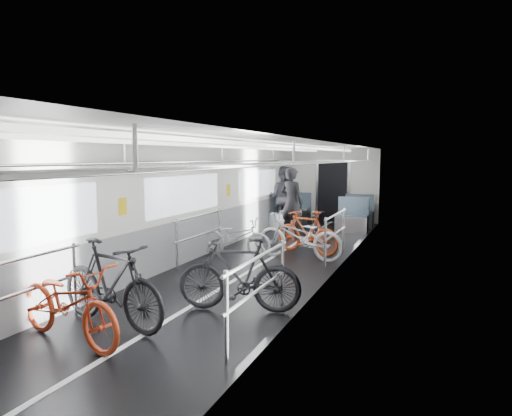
{
  "coord_description": "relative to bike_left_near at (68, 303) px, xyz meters",
  "views": [
    {
      "loc": [
        3.24,
        -7.98,
        2.14
      ],
      "look_at": [
        0.0,
        0.12,
        1.17
      ],
      "focal_mm": 32.0,
      "sensor_mm": 36.0,
      "label": 1
    }
  ],
  "objects": [
    {
      "name": "bike_left_near",
      "position": [
        0.0,
        0.0,
        0.0
      ],
      "size": [
        1.91,
        1.02,
        0.95
      ],
      "primitive_type": "imported",
      "rotation": [
        0.0,
        0.0,
        1.35
      ],
      "color": "#B93416",
      "rests_on": "floor"
    },
    {
      "name": "bike_aisle",
      "position": [
        0.97,
        7.55,
        -0.07
      ],
      "size": [
        0.77,
        1.6,
        0.81
      ],
      "primitive_type": "imported",
      "rotation": [
        0.0,
        0.0,
        0.16
      ],
      "color": "black",
      "rests_on": "floor"
    },
    {
      "name": "person_standing",
      "position": [
        0.29,
        7.65,
        0.46
      ],
      "size": [
        0.79,
        0.64,
        1.88
      ],
      "primitive_type": "imported",
      "rotation": [
        0.0,
        0.0,
        2.82
      ],
      "color": "black",
      "rests_on": "floor"
    },
    {
      "name": "bike_left_mid",
      "position": [
        0.12,
        0.6,
        0.08
      ],
      "size": [
        1.92,
        0.88,
        1.11
      ],
      "primitive_type": "imported",
      "rotation": [
        0.0,
        0.0,
        1.37
      ],
      "color": "black",
      "rests_on": "floor"
    },
    {
      "name": "person_seated",
      "position": [
        -0.42,
        9.07,
        0.46
      ],
      "size": [
        0.92,
        0.73,
        1.87
      ],
      "primitive_type": "imported",
      "rotation": [
        0.0,
        0.0,
        3.12
      ],
      "color": "#302E36",
      "rests_on": "floor"
    },
    {
      "name": "bike_right_mid",
      "position": [
        1.24,
        5.17,
        0.02
      ],
      "size": [
        1.92,
        0.78,
        0.99
      ],
      "primitive_type": "imported",
      "rotation": [
        0.0,
        0.0,
        -1.64
      ],
      "color": "silver",
      "rests_on": "floor"
    },
    {
      "name": "bike_right_near",
      "position": [
        1.38,
        1.73,
        0.05
      ],
      "size": [
        1.8,
        0.85,
        1.04
      ],
      "primitive_type": "imported",
      "rotation": [
        0.0,
        0.0,
        -1.35
      ],
      "color": "black",
      "rests_on": "floor"
    },
    {
      "name": "car_shell",
      "position": [
        0.66,
        5.84,
        0.65
      ],
      "size": [
        3.02,
        14.01,
        2.41
      ],
      "color": "black",
      "rests_on": "ground"
    },
    {
      "name": "bike_right_far",
      "position": [
        1.24,
        5.77,
        0.01
      ],
      "size": [
        1.68,
        0.98,
        0.97
      ],
      "primitive_type": "imported",
      "rotation": [
        0.0,
        0.0,
        -1.92
      ],
      "color": "#AF3A15",
      "rests_on": "floor"
    },
    {
      "name": "bike_left_far",
      "position": [
        -0.14,
        4.99,
        -0.06
      ],
      "size": [
        1.63,
        0.68,
        0.83
      ],
      "primitive_type": "imported",
      "rotation": [
        0.0,
        0.0,
        1.65
      ],
      "color": "#9FA0A4",
      "rests_on": "floor"
    }
  ]
}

